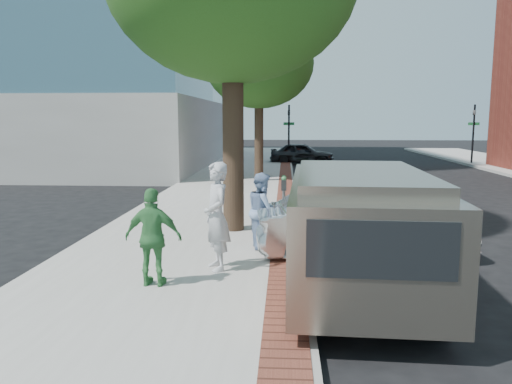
# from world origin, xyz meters

# --- Properties ---
(ground) EXTENTS (120.00, 120.00, 0.00)m
(ground) POSITION_xyz_m (0.00, 0.00, 0.00)
(ground) COLOR black
(ground) RESTS_ON ground
(sidewalk) EXTENTS (5.00, 60.00, 0.15)m
(sidewalk) POSITION_xyz_m (-1.50, 8.00, 0.07)
(sidewalk) COLOR #9E9991
(sidewalk) RESTS_ON ground
(brick_strip) EXTENTS (0.60, 60.00, 0.01)m
(brick_strip) POSITION_xyz_m (0.70, 8.00, 0.15)
(brick_strip) COLOR brown
(brick_strip) RESTS_ON sidewalk
(curb) EXTENTS (0.10, 60.00, 0.15)m
(curb) POSITION_xyz_m (1.05, 8.00, 0.07)
(curb) COLOR gray
(curb) RESTS_ON ground
(office_base) EXTENTS (18.20, 22.20, 4.00)m
(office_base) POSITION_xyz_m (-13.00, 22.00, 2.00)
(office_base) COLOR gray
(office_base) RESTS_ON ground
(signal_near) EXTENTS (0.70, 0.15, 3.80)m
(signal_near) POSITION_xyz_m (0.90, 22.00, 2.25)
(signal_near) COLOR black
(signal_near) RESTS_ON ground
(signal_far) EXTENTS (0.70, 0.15, 3.80)m
(signal_far) POSITION_xyz_m (12.50, 22.00, 2.25)
(signal_far) COLOR black
(signal_far) RESTS_ON ground
(tree_far) EXTENTS (4.80, 4.80, 7.14)m
(tree_far) POSITION_xyz_m (-0.50, 12.00, 5.30)
(tree_far) COLOR black
(tree_far) RESTS_ON sidewalk
(parking_meter) EXTENTS (0.12, 0.32, 1.47)m
(parking_meter) POSITION_xyz_m (0.66, 0.97, 1.21)
(parking_meter) COLOR gray
(parking_meter) RESTS_ON sidewalk
(person_gray) EXTENTS (0.73, 0.86, 1.99)m
(person_gray) POSITION_xyz_m (-0.56, -1.45, 1.14)
(person_gray) COLOR #B2B3B8
(person_gray) RESTS_ON sidewalk
(person_officer) EXTENTS (0.75, 0.89, 1.62)m
(person_officer) POSITION_xyz_m (0.20, 0.22, 0.96)
(person_officer) COLOR #7C96C0
(person_officer) RESTS_ON sidewalk
(person_green) EXTENTS (0.99, 0.47, 1.64)m
(person_green) POSITION_xyz_m (-1.48, -2.41, 0.97)
(person_green) COLOR #3B8344
(person_green) RESTS_ON sidewalk
(sedan_silver) EXTENTS (4.57, 2.07, 1.45)m
(sedan_silver) POSITION_xyz_m (2.29, -0.02, 0.73)
(sedan_silver) COLOR silver
(sedan_silver) RESTS_ON ground
(bg_car) EXTENTS (4.20, 1.95, 1.39)m
(bg_car) POSITION_xyz_m (1.76, 22.06, 0.70)
(bg_car) COLOR black
(bg_car) RESTS_ON ground
(van) EXTENTS (2.41, 5.76, 2.09)m
(van) POSITION_xyz_m (1.91, -1.81, 1.14)
(van) COLOR gray
(van) RESTS_ON ground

